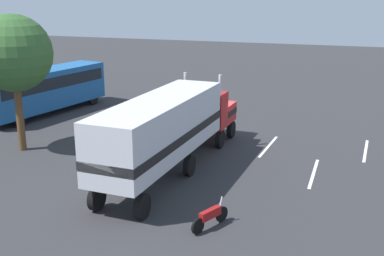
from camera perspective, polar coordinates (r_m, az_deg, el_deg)
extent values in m
plane|color=#2D2D30|center=(31.34, 3.04, -1.10)|extent=(120.00, 120.00, 0.00)
cube|color=silver|center=(29.80, 9.06, -2.17)|extent=(4.40, 0.41, 0.01)
cube|color=silver|center=(25.96, 14.23, -5.23)|extent=(4.40, 0.16, 0.01)
cube|color=silver|center=(30.47, 19.91, -2.55)|extent=(4.40, 0.34, 0.01)
cube|color=#B21919|center=(30.98, 2.60, 1.97)|extent=(1.90, 2.57, 1.20)
cube|color=#B21919|center=(29.40, 1.59, 2.22)|extent=(1.50, 2.55, 2.20)
cube|color=silver|center=(31.85, 3.16, 2.35)|extent=(0.16, 2.10, 1.08)
cube|color=black|center=(30.97, 2.61, 2.08)|extent=(1.90, 2.61, 0.36)
cylinder|color=silver|center=(29.15, -0.81, 3.32)|extent=(0.18, 0.18, 3.40)
cylinder|color=silver|center=(28.41, 3.31, 2.96)|extent=(0.18, 0.18, 3.40)
cube|color=silver|center=(23.59, -3.71, 0.13)|extent=(10.59, 3.00, 2.80)
cube|color=black|center=(23.71, -3.69, -0.85)|extent=(10.59, 3.04, 0.44)
cylinder|color=silver|center=(30.55, -0.44, 0.33)|extent=(1.32, 0.69, 0.64)
cylinder|color=black|center=(31.91, 0.89, 0.26)|extent=(1.11, 0.34, 1.10)
cylinder|color=black|center=(31.23, 4.66, -0.14)|extent=(1.11, 0.34, 1.10)
cylinder|color=black|center=(29.86, -0.68, -0.84)|extent=(1.11, 0.34, 1.10)
cylinder|color=black|center=(29.13, 3.33, -1.30)|extent=(1.11, 0.34, 1.10)
cylinder|color=black|center=(25.58, -4.90, -3.80)|extent=(1.11, 0.34, 1.10)
cylinder|color=black|center=(24.72, -0.32, -4.45)|extent=(1.11, 0.34, 1.10)
cylinder|color=black|center=(21.35, -11.23, -8.16)|extent=(1.11, 0.34, 1.10)
cylinder|color=black|center=(20.32, -5.93, -9.21)|extent=(1.11, 0.34, 1.10)
cylinder|color=#2D3347|center=(27.20, -7.88, -3.00)|extent=(0.18, 0.18, 0.82)
cylinder|color=#2D3347|center=(27.09, -8.09, -3.08)|extent=(0.18, 0.18, 0.82)
cylinder|color=#A5728C|center=(26.93, -8.04, -1.63)|extent=(0.34, 0.34, 0.58)
sphere|color=tan|center=(26.81, -8.08, -0.80)|extent=(0.23, 0.23, 0.23)
cube|color=black|center=(27.05, -8.36, -1.50)|extent=(0.29, 0.22, 0.36)
cube|color=#1E5999|center=(38.73, -17.00, 4.48)|extent=(11.27, 4.36, 2.90)
cube|color=black|center=(38.62, -17.07, 5.33)|extent=(10.63, 4.29, 0.90)
cylinder|color=black|center=(42.64, -13.98, 3.71)|extent=(1.03, 0.44, 1.00)
cylinder|color=black|center=(41.16, -11.67, 3.43)|extent=(1.03, 0.44, 1.00)
cylinder|color=black|center=(35.80, -19.77, 0.96)|extent=(1.03, 0.44, 1.00)
cylinder|color=black|center=(20.08, 3.55, -10.17)|extent=(0.64, 0.36, 0.66)
cylinder|color=black|center=(19.11, 0.70, -11.57)|extent=(0.64, 0.36, 0.66)
cube|color=maroon|center=(19.46, 2.17, -10.12)|extent=(1.10, 0.67, 0.36)
cylinder|color=silver|center=(19.82, 3.39, -9.09)|extent=(0.29, 0.18, 0.69)
cylinder|color=brown|center=(30.02, -19.76, 1.39)|extent=(0.44, 0.44, 4.23)
sphere|color=#325A2A|center=(29.38, -20.43, 8.32)|extent=(4.42, 4.42, 4.42)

